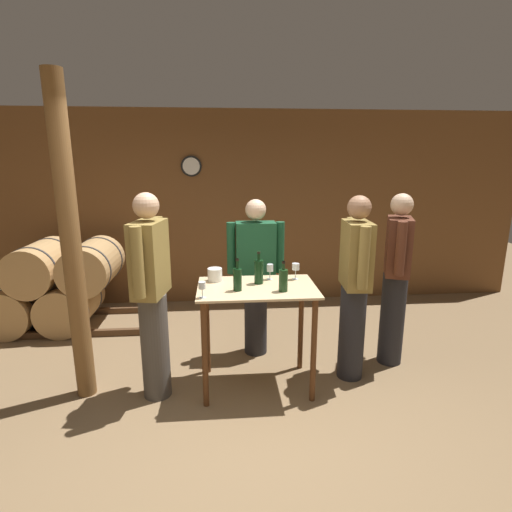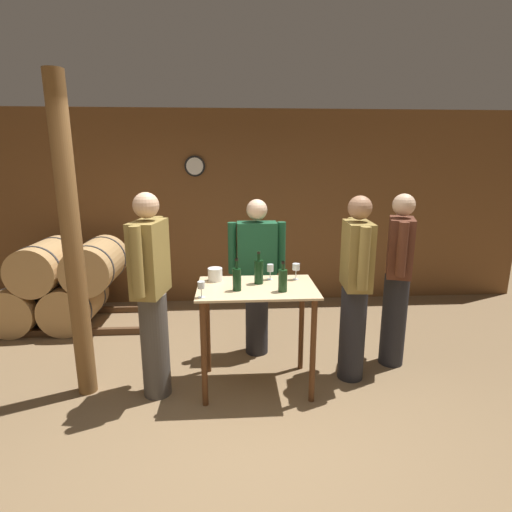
% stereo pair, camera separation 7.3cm
% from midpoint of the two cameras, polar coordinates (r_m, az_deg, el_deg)
% --- Properties ---
extents(ground_plane, '(14.00, 14.00, 0.00)m').
position_cam_midpoint_polar(ground_plane, '(3.42, -1.18, -22.87)').
color(ground_plane, brown).
extents(back_wall, '(8.40, 0.08, 2.70)m').
position_cam_midpoint_polar(back_wall, '(5.69, -2.53, 6.74)').
color(back_wall, brown).
rests_on(back_wall, ground_plane).
extents(barrel_rack, '(2.59, 0.90, 1.08)m').
position_cam_midpoint_polar(barrel_rack, '(5.51, -25.82, -3.70)').
color(barrel_rack, '#4C331E').
rests_on(barrel_rack, ground_plane).
extents(tasting_table, '(1.03, 0.68, 0.96)m').
position_cam_midpoint_polar(tasting_table, '(3.55, 0.69, -7.49)').
color(tasting_table, '#D1B284').
rests_on(tasting_table, ground_plane).
extents(wooden_post, '(0.16, 0.16, 2.70)m').
position_cam_midpoint_polar(wooden_post, '(3.61, -24.23, 1.47)').
color(wooden_post, brown).
rests_on(wooden_post, ground_plane).
extents(wine_bottle_far_left, '(0.07, 0.07, 0.28)m').
position_cam_midpoint_polar(wine_bottle_far_left, '(3.36, -2.12, -3.24)').
color(wine_bottle_far_left, black).
rests_on(wine_bottle_far_left, tasting_table).
extents(wine_bottle_left, '(0.08, 0.08, 0.29)m').
position_cam_midpoint_polar(wine_bottle_left, '(3.54, 0.98, -2.19)').
color(wine_bottle_left, black).
rests_on(wine_bottle_left, tasting_table).
extents(wine_bottle_center, '(0.08, 0.08, 0.26)m').
position_cam_midpoint_polar(wine_bottle_center, '(3.34, 4.47, -3.42)').
color(wine_bottle_center, '#193819').
rests_on(wine_bottle_center, tasting_table).
extents(wine_glass_near_left, '(0.06, 0.06, 0.13)m').
position_cam_midpoint_polar(wine_glass_near_left, '(3.21, -7.19, -4.27)').
color(wine_glass_near_left, silver).
rests_on(wine_glass_near_left, tasting_table).
extents(wine_glass_near_center, '(0.06, 0.06, 0.14)m').
position_cam_midpoint_polar(wine_glass_near_center, '(3.66, 2.62, -1.81)').
color(wine_glass_near_center, silver).
rests_on(wine_glass_near_center, tasting_table).
extents(wine_glass_near_right, '(0.07, 0.07, 0.15)m').
position_cam_midpoint_polar(wine_glass_near_right, '(3.68, 6.30, -1.65)').
color(wine_glass_near_right, silver).
rests_on(wine_glass_near_right, tasting_table).
extents(ice_bucket, '(0.13, 0.13, 0.12)m').
position_cam_midpoint_polar(ice_bucket, '(3.65, -5.29, -2.64)').
color(ice_bucket, white).
rests_on(ice_bucket, tasting_table).
extents(person_host, '(0.59, 0.24, 1.65)m').
position_cam_midpoint_polar(person_host, '(4.14, 0.63, -2.67)').
color(person_host, '#232328').
rests_on(person_host, ground_plane).
extents(person_visitor_with_scarf, '(0.34, 0.56, 1.73)m').
position_cam_midpoint_polar(person_visitor_with_scarf, '(4.15, 20.04, -2.88)').
color(person_visitor_with_scarf, '#232328').
rests_on(person_visitor_with_scarf, ground_plane).
extents(person_visitor_bearded, '(0.29, 0.58, 1.78)m').
position_cam_midpoint_polar(person_visitor_bearded, '(3.46, -14.10, -5.08)').
color(person_visitor_bearded, '#4C4742').
rests_on(person_visitor_bearded, ground_plane).
extents(person_visitor_near_door, '(0.25, 0.59, 1.73)m').
position_cam_midpoint_polar(person_visitor_near_door, '(3.75, 14.53, -4.12)').
color(person_visitor_near_door, '#232328').
rests_on(person_visitor_near_door, ground_plane).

